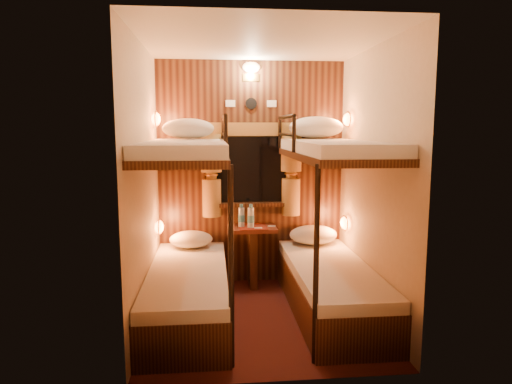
{
  "coord_description": "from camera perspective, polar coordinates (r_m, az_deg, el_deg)",
  "views": [
    {
      "loc": [
        -0.42,
        -3.89,
        1.69
      ],
      "look_at": [
        -0.03,
        0.15,
        1.12
      ],
      "focal_mm": 32.0,
      "sensor_mm": 36.0,
      "label": 1
    }
  ],
  "objects": [
    {
      "name": "back_fixtures",
      "position": [
        4.93,
        -0.6,
        14.44
      ],
      "size": [
        0.54,
        0.09,
        0.48
      ],
      "color": "black",
      "rests_on": "back_panel"
    },
    {
      "name": "bunk_left",
      "position": [
        4.12,
        -8.54,
        -8.07
      ],
      "size": [
        0.72,
        1.9,
        1.82
      ],
      "color": "black",
      "rests_on": "floor"
    },
    {
      "name": "pillow_upper_right",
      "position": [
        4.78,
        7.51,
        8.01
      ],
      "size": [
        0.57,
        0.41,
        0.22
      ],
      "primitive_type": "ellipsoid",
      "color": "silver",
      "rests_on": "bunk_right"
    },
    {
      "name": "window",
      "position": [
        4.94,
        -0.59,
        2.05
      ],
      "size": [
        1.0,
        0.12,
        0.79
      ],
      "color": "black",
      "rests_on": "back_panel"
    },
    {
      "name": "sachet_b",
      "position": [
        4.89,
        1.97,
        -4.28
      ],
      "size": [
        0.09,
        0.08,
        0.01
      ],
      "primitive_type": "cube",
      "rotation": [
        0.0,
        0.0,
        -0.19
      ],
      "color": "silver",
      "rests_on": "table"
    },
    {
      "name": "back_panel",
      "position": [
        4.96,
        -0.62,
        2.31
      ],
      "size": [
        2.0,
        0.03,
        2.4
      ],
      "primitive_type": "cube",
      "color": "black",
      "rests_on": "floor"
    },
    {
      "name": "curtains",
      "position": [
        4.89,
        -0.56,
        2.97
      ],
      "size": [
        1.1,
        0.22,
        1.0
      ],
      "color": "olive",
      "rests_on": "back_panel"
    },
    {
      "name": "reading_lamps",
      "position": [
        4.63,
        -0.27,
        2.39
      ],
      "size": [
        2.0,
        0.2,
        1.25
      ],
      "color": "orange",
      "rests_on": "wall_left"
    },
    {
      "name": "table",
      "position": [
        4.92,
        -0.42,
        -7.04
      ],
      "size": [
        0.5,
        0.34,
        0.66
      ],
      "color": "#572113",
      "rests_on": "floor"
    },
    {
      "name": "sachet_a",
      "position": [
        4.79,
        0.28,
        -4.53
      ],
      "size": [
        0.09,
        0.07,
        0.01
      ],
      "primitive_type": "cube",
      "rotation": [
        0.0,
        0.0,
        -0.04
      ],
      "color": "silver",
      "rests_on": "table"
    },
    {
      "name": "bottle_left",
      "position": [
        4.85,
        -1.84,
        -3.15
      ],
      "size": [
        0.07,
        0.07,
        0.24
      ],
      "rotation": [
        0.0,
        0.0,
        -0.25
      ],
      "color": "#99BFE5",
      "rests_on": "table"
    },
    {
      "name": "bottle_right",
      "position": [
        4.79,
        -0.65,
        -3.23
      ],
      "size": [
        0.07,
        0.07,
        0.25
      ],
      "rotation": [
        0.0,
        0.0,
        0.29
      ],
      "color": "#99BFE5",
      "rests_on": "table"
    },
    {
      "name": "wall_back",
      "position": [
        4.98,
        -0.64,
        2.32
      ],
      "size": [
        2.4,
        0.0,
        2.4
      ],
      "primitive_type": "plane",
      "rotation": [
        1.57,
        0.0,
        0.0
      ],
      "color": "#C6B293",
      "rests_on": "floor"
    },
    {
      "name": "wall_front",
      "position": [
        2.91,
        2.9,
        -1.76
      ],
      "size": [
        2.4,
        0.0,
        2.4
      ],
      "primitive_type": "plane",
      "rotation": [
        -1.57,
        0.0,
        0.0
      ],
      "color": "#C6B293",
      "rests_on": "floor"
    },
    {
      "name": "wall_left",
      "position": [
        3.96,
        -13.87,
        0.62
      ],
      "size": [
        0.0,
        2.4,
        2.4
      ],
      "primitive_type": "plane",
      "rotation": [
        1.57,
        0.0,
        1.57
      ],
      "color": "#C6B293",
      "rests_on": "floor"
    },
    {
      "name": "wall_right",
      "position": [
        4.17,
        14.47,
        0.96
      ],
      "size": [
        0.0,
        2.4,
        2.4
      ],
      "primitive_type": "plane",
      "rotation": [
        1.57,
        0.0,
        -1.57
      ],
      "color": "#C6B293",
      "rests_on": "floor"
    },
    {
      "name": "pillow_lower_left",
      "position": [
        4.82,
        -8.12,
        -5.87
      ],
      "size": [
        0.45,
        0.32,
        0.18
      ],
      "primitive_type": "ellipsoid",
      "color": "silver",
      "rests_on": "bunk_left"
    },
    {
      "name": "pillow_lower_right",
      "position": [
        4.95,
        7.17,
        -5.32
      ],
      "size": [
        0.51,
        0.37,
        0.2
      ],
      "primitive_type": "ellipsoid",
      "color": "silver",
      "rests_on": "bunk_right"
    },
    {
      "name": "pillow_upper_left",
      "position": [
        4.55,
        -8.48,
        7.84
      ],
      "size": [
        0.51,
        0.36,
        0.2
      ],
      "primitive_type": "ellipsoid",
      "color": "silver",
      "rests_on": "bunk_left"
    },
    {
      "name": "bunk_right",
      "position": [
        4.25,
        9.34,
        -7.58
      ],
      "size": [
        0.72,
        1.9,
        1.82
      ],
      "color": "black",
      "rests_on": "floor"
    },
    {
      "name": "floor",
      "position": [
        4.26,
        0.64,
        -15.41
      ],
      "size": [
        2.1,
        2.1,
        0.0
      ],
      "primitive_type": "plane",
      "color": "black",
      "rests_on": "ground"
    },
    {
      "name": "ceiling",
      "position": [
        3.97,
        0.7,
        18.26
      ],
      "size": [
        2.1,
        2.1,
        0.0
      ],
      "primitive_type": "plane",
      "rotation": [
        3.14,
        0.0,
        0.0
      ],
      "color": "silver",
      "rests_on": "wall_back"
    }
  ]
}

